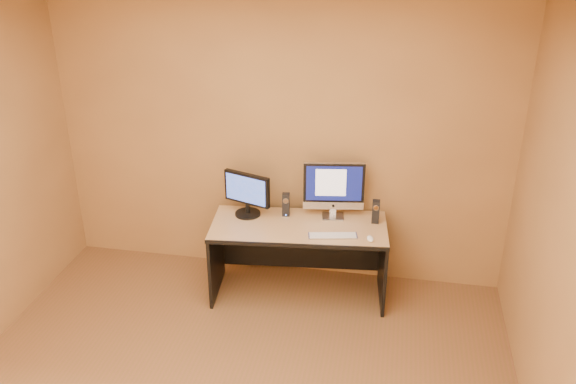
% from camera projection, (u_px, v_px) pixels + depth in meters
% --- Properties ---
extents(walls, '(4.00, 4.00, 2.60)m').
position_uv_depth(walls, '(211.00, 255.00, 3.50)').
color(walls, '#9D713F').
rests_on(walls, ground).
extents(ceiling, '(4.00, 4.00, 0.00)m').
position_uv_depth(ceiling, '(196.00, 23.00, 2.95)').
color(ceiling, white).
rests_on(ceiling, walls).
extents(desk, '(1.53, 0.79, 0.68)m').
position_uv_depth(desk, '(299.00, 260.00, 5.27)').
color(desk, tan).
rests_on(desk, ground).
extents(imac, '(0.55, 0.27, 0.51)m').
position_uv_depth(imac, '(334.00, 190.00, 5.15)').
color(imac, '#B2B2B6').
rests_on(imac, desk).
extents(second_monitor, '(0.49, 0.35, 0.39)m').
position_uv_depth(second_monitor, '(247.00, 194.00, 5.22)').
color(second_monitor, black).
rests_on(second_monitor, desk).
extents(speaker_left, '(0.07, 0.07, 0.20)m').
position_uv_depth(speaker_left, '(286.00, 204.00, 5.25)').
color(speaker_left, black).
rests_on(speaker_left, desk).
extents(speaker_right, '(0.07, 0.07, 0.20)m').
position_uv_depth(speaker_right, '(376.00, 212.00, 5.13)').
color(speaker_right, black).
rests_on(speaker_right, desk).
extents(keyboard, '(0.41, 0.18, 0.02)m').
position_uv_depth(keyboard, '(333.00, 236.00, 4.94)').
color(keyboard, '#B9B8BD').
rests_on(keyboard, desk).
extents(mouse, '(0.07, 0.10, 0.03)m').
position_uv_depth(mouse, '(370.00, 239.00, 4.88)').
color(mouse, white).
rests_on(mouse, desk).
extents(cable_a, '(0.06, 0.20, 0.01)m').
position_uv_depth(cable_a, '(336.00, 213.00, 5.33)').
color(cable_a, black).
rests_on(cable_a, desk).
extents(cable_b, '(0.09, 0.15, 0.01)m').
position_uv_depth(cable_b, '(329.00, 213.00, 5.33)').
color(cable_b, black).
rests_on(cable_b, desk).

